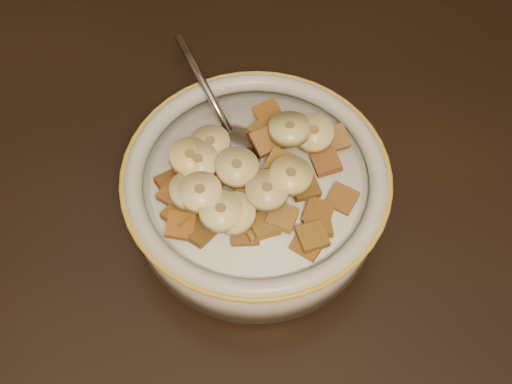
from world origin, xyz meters
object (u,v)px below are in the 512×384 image
(chair, at_px, (413,83))
(cereal_bowl, at_px, (256,196))
(spoon, at_px, (238,147))
(table, at_px, (211,345))

(chair, relative_size, cereal_bowl, 4.72)
(spoon, bearing_deg, cereal_bowl, 90.00)
(spoon, bearing_deg, table, 54.49)
(table, height_order, chair, chair)
(table, distance_m, chair, 0.63)
(table, distance_m, spoon, 0.16)
(chair, bearing_deg, table, -81.96)
(table, xyz_separation_m, spoon, (-0.03, 0.14, 0.07))
(table, bearing_deg, chair, 79.30)
(cereal_bowl, relative_size, spoon, 4.17)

